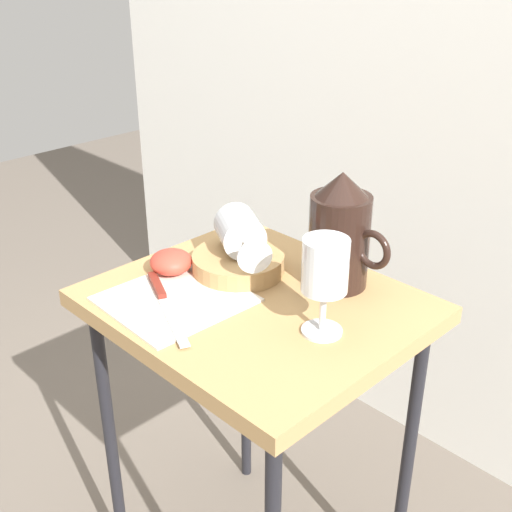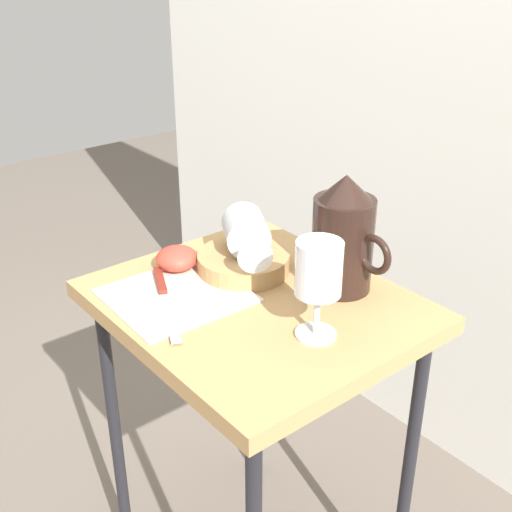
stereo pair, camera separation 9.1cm
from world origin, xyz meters
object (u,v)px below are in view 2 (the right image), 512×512
at_px(basket_tray, 243,263).
at_px(wine_glass_upright, 319,274).
at_px(pitcher, 343,244).
at_px(wine_glass_tipped_near, 246,232).
at_px(table, 256,335).
at_px(knife, 163,293).
at_px(apple_half_left, 177,258).

xyz_separation_m(basket_tray, wine_glass_upright, (0.24, -0.04, 0.09)).
xyz_separation_m(pitcher, wine_glass_tipped_near, (-0.16, -0.08, -0.01)).
xyz_separation_m(table, knife, (-0.10, -0.12, 0.08)).
height_order(table, knife, knife).
height_order(apple_half_left, knife, apple_half_left).
relative_size(apple_half_left, knife, 0.35).
relative_size(pitcher, wine_glass_upright, 1.30).
bearing_deg(knife, table, 48.97).
height_order(table, wine_glass_tipped_near, wine_glass_tipped_near).
relative_size(table, apple_half_left, 8.82).
height_order(basket_tray, wine_glass_upright, wine_glass_upright).
xyz_separation_m(wine_glass_tipped_near, apple_half_left, (-0.07, -0.10, -0.05)).
xyz_separation_m(apple_half_left, knife, (0.07, -0.07, -0.02)).
relative_size(wine_glass_upright, knife, 0.73).
xyz_separation_m(wine_glass_upright, wine_glass_tipped_near, (-0.24, 0.05, -0.03)).
height_order(wine_glass_upright, apple_half_left, wine_glass_upright).
distance_m(basket_tray, wine_glass_tipped_near, 0.06).
height_order(pitcher, knife, pitcher).
bearing_deg(table, wine_glass_upright, 0.32).
relative_size(wine_glass_tipped_near, knife, 0.76).
bearing_deg(apple_half_left, table, 15.62).
distance_m(table, wine_glass_tipped_near, 0.18).
distance_m(wine_glass_upright, wine_glass_tipped_near, 0.25).
xyz_separation_m(table, wine_glass_tipped_near, (-0.10, 0.06, 0.15)).
bearing_deg(wine_glass_upright, knife, -154.34).
xyz_separation_m(table, apple_half_left, (-0.17, -0.05, 0.10)).
distance_m(pitcher, wine_glass_upright, 0.16).
distance_m(wine_glass_upright, knife, 0.29).
bearing_deg(apple_half_left, knife, -47.27).
bearing_deg(pitcher, wine_glass_upright, -59.06).
bearing_deg(pitcher, table, -114.62).
distance_m(table, knife, 0.18).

